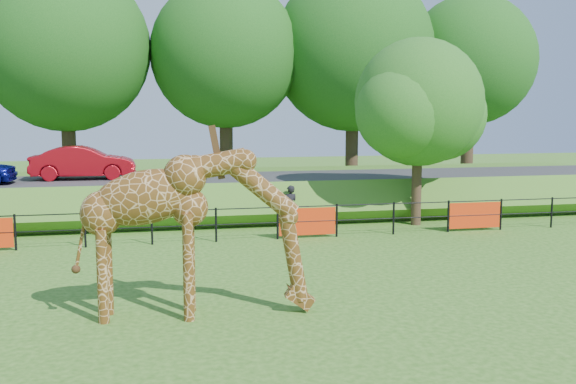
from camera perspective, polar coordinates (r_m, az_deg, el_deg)
name	(u,v)px	position (r m, az deg, el deg)	size (l,w,h in m)	color
ground	(257,321)	(12.98, -2.73, -11.43)	(90.00, 90.00, 0.00)	#2B5B16
giraffe	(196,233)	(13.04, -8.19, -3.61)	(4.80, 0.88, 3.43)	#5C3712
perimeter_fence	(216,225)	(20.55, -6.42, -2.92)	(28.07, 0.10, 1.10)	black
embankment	(198,193)	(27.93, -7.98, -0.06)	(40.00, 9.00, 1.30)	#2B5B16
road	(201,180)	(26.36, -7.76, 1.07)	(40.00, 5.00, 0.12)	#28282A
car_red	(84,163)	(27.07, -17.72, 2.50)	(1.42, 4.06, 1.34)	#A80C16
visitor	(290,206)	(22.93, 0.19, -1.29)	(0.56, 0.36, 1.52)	black
tree_east	(421,107)	(23.79, 11.71, 7.38)	(5.40, 4.71, 6.76)	#2F2315
bg_tree_line	(223,53)	(34.49, -5.79, 12.23)	(37.30, 8.80, 11.82)	#2F2315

